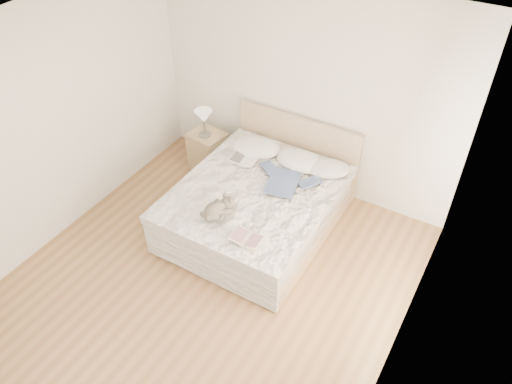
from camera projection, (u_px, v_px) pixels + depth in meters
floor at (204, 288)px, 5.42m from camera, size 4.00×4.50×0.00m
ceiling at (179, 54)px, 3.68m from camera, size 4.00×4.50×0.00m
wall_back at (303, 90)px, 6.04m from camera, size 4.00×0.02×2.70m
wall_left at (42, 132)px, 5.33m from camera, size 0.02×4.50×2.70m
wall_right at (408, 280)px, 3.78m from camera, size 0.02×4.50×2.70m
window at (421, 245)px, 3.91m from camera, size 0.02×1.30×1.10m
bed at (259, 204)px, 6.01m from camera, size 1.72×2.14×1.00m
nightstand at (208, 151)px, 6.90m from camera, size 0.50×0.46×0.56m
table_lamp at (204, 118)px, 6.53m from camera, size 0.25×0.25×0.37m
pillow_left at (256, 147)px, 6.34m from camera, size 0.72×0.58×0.19m
pillow_middle at (300, 161)px, 6.12m from camera, size 0.60×0.42×0.18m
pillow_right at (328, 168)px, 6.01m from camera, size 0.64×0.56×0.16m
blouse at (283, 182)px, 5.82m from camera, size 0.65×0.68×0.02m
photo_book at (243, 160)px, 6.15m from camera, size 0.37×0.28×0.03m
childrens_book at (247, 239)px, 5.12m from camera, size 0.36×0.25×0.02m
teddy_bear at (215, 213)px, 5.38m from camera, size 0.33×0.40×0.18m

